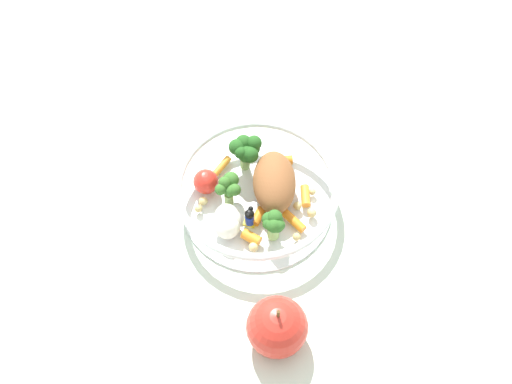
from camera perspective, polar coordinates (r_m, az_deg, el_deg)
ground_plane at (r=0.77m, az=0.08°, el=-1.16°), size 2.40×2.40×0.00m
food_container at (r=0.74m, az=-0.08°, el=0.08°), size 0.20×0.20×0.06m
loose_apple at (r=0.66m, az=2.01°, el=-12.65°), size 0.07×0.07×0.08m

